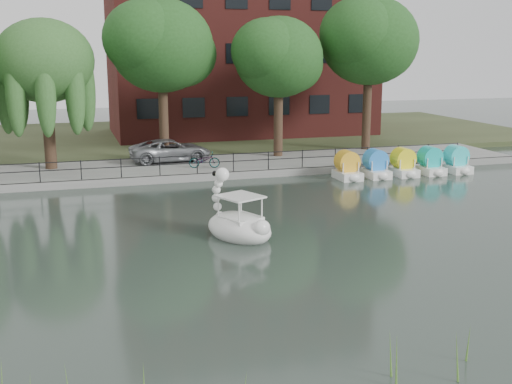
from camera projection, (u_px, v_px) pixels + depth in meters
name	position (u px, v px, depth m)	size (l,w,h in m)	color
ground_plane	(276.00, 254.00, 22.03)	(120.00, 120.00, 0.00)	#414F47
promenade	(188.00, 168.00, 36.95)	(40.00, 6.00, 0.40)	gray
kerb	(198.00, 178.00, 34.19)	(40.00, 0.25, 0.40)	gray
land_strip	(154.00, 137.00, 50.04)	(60.00, 22.00, 0.36)	#47512D
railing	(197.00, 159.00, 34.17)	(32.00, 0.05, 1.00)	black
apartment_building	(240.00, 17.00, 49.99)	(20.00, 10.07, 18.00)	#4C1E16
willow_mid	(44.00, 61.00, 34.46)	(5.32, 5.32, 8.15)	#473323
broadleaf_center	(161.00, 46.00, 37.05)	(6.00, 6.00, 9.25)	#473323
broadleaf_right	(279.00, 58.00, 38.70)	(5.40, 5.40, 8.32)	#473323
broadleaf_far	(369.00, 41.00, 41.24)	(6.30, 6.30, 9.71)	#473323
minivan	(170.00, 149.00, 37.81)	(5.47, 2.51, 1.52)	gray
bicycle	(204.00, 159.00, 35.78)	(1.72, 0.60, 1.00)	gray
swan_boat	(238.00, 222.00, 23.96)	(2.92, 3.46, 2.51)	white
pedal_boat_row	(403.00, 165.00, 35.66)	(7.95, 1.70, 1.40)	white
reed_bank	(507.00, 352.00, 13.59)	(24.00, 2.40, 1.20)	#669938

